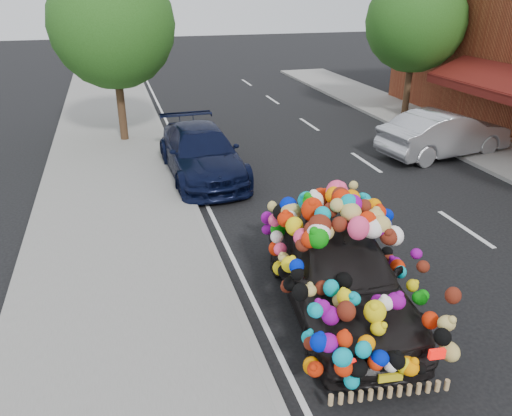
# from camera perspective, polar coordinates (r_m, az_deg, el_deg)

# --- Properties ---
(ground) EXTENTS (100.00, 100.00, 0.00)m
(ground) POSITION_cam_1_polar(r_m,az_deg,el_deg) (10.98, 7.72, -4.66)
(ground) COLOR black
(ground) RESTS_ON ground
(sidewalk) EXTENTS (4.00, 60.00, 0.12)m
(sidewalk) POSITION_cam_1_polar(r_m,az_deg,el_deg) (10.19, -15.29, -7.45)
(sidewalk) COLOR gray
(sidewalk) RESTS_ON ground
(kerb) EXTENTS (0.15, 60.00, 0.13)m
(kerb) POSITION_cam_1_polar(r_m,az_deg,el_deg) (10.32, -4.41, -6.10)
(kerb) COLOR gray
(kerb) RESTS_ON ground
(lane_markings) EXTENTS (6.00, 50.00, 0.01)m
(lane_markings) POSITION_cam_1_polar(r_m,az_deg,el_deg) (12.75, 22.78, -2.17)
(lane_markings) COLOR silver
(lane_markings) RESTS_ON ground
(tree_near_sidewalk) EXTENTS (4.20, 4.20, 6.13)m
(tree_near_sidewalk) POSITION_cam_1_polar(r_m,az_deg,el_deg) (18.31, -16.11, 19.43)
(tree_near_sidewalk) COLOR #332114
(tree_near_sidewalk) RESTS_ON ground
(tree_far_b) EXTENTS (4.00, 4.00, 5.90)m
(tree_far_b) POSITION_cam_1_polar(r_m,az_deg,el_deg) (22.33, 17.78, 19.60)
(tree_far_b) COLOR #332114
(tree_far_b) RESTS_ON ground
(plush_art_car) EXTENTS (2.71, 4.96, 2.20)m
(plush_art_car) POSITION_cam_1_polar(r_m,az_deg,el_deg) (8.59, 9.50, -4.91)
(plush_art_car) COLOR black
(plush_art_car) RESTS_ON ground
(navy_sedan) EXTENTS (2.20, 5.06, 1.45)m
(navy_sedan) POSITION_cam_1_polar(r_m,az_deg,el_deg) (14.89, -6.25, 6.30)
(navy_sedan) COLOR black
(navy_sedan) RESTS_ON ground
(silver_hatchback) EXTENTS (4.75, 2.30, 1.50)m
(silver_hatchback) POSITION_cam_1_polar(r_m,az_deg,el_deg) (17.81, 20.75, 7.95)
(silver_hatchback) COLOR #A2A4AA
(silver_hatchback) RESTS_ON ground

